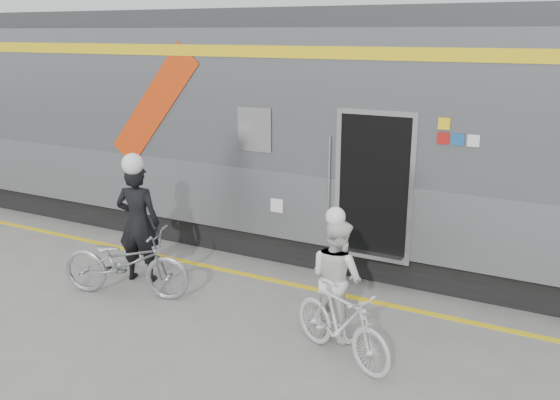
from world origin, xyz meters
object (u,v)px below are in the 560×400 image
Objects in this scene: man at (138,223)px; woman at (337,278)px; bicycle_left at (125,263)px; bicycle_right at (342,323)px.

woman is (3.35, -0.20, -0.16)m from man.
bicycle_left is 3.18m from woman.
man is at bearing 4.08° from bicycle_left.
man is at bearing 21.50° from woman.
bicycle_left is (0.20, -0.55, -0.42)m from man.
bicycle_right is at bearing -109.14° from bicycle_left.
bicycle_right is (3.45, -0.20, -0.04)m from bicycle_left.
man reaches higher than woman.
man is 3.76m from bicycle_right.
bicycle_right is (0.30, -0.55, -0.30)m from woman.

